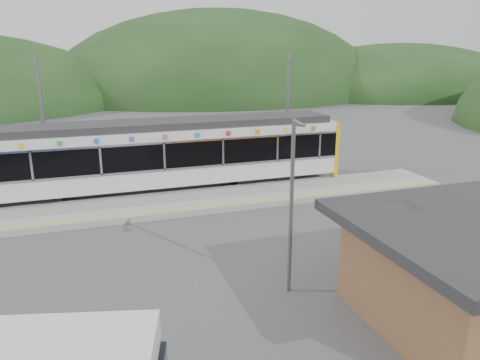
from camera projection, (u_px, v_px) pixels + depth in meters
name	position (u px, v px, depth m)	size (l,w,h in m)	color
ground	(217.00, 228.00, 19.79)	(120.00, 120.00, 0.00)	#4C4C4F
hills	(297.00, 182.00, 26.51)	(146.00, 149.00, 26.00)	#1E3D19
platform	(199.00, 201.00, 22.76)	(26.00, 3.20, 0.30)	#9E9E99
yellow_line	(205.00, 206.00, 21.53)	(26.00, 0.10, 0.01)	yellow
train	(150.00, 154.00, 24.12)	(20.44, 3.01, 3.74)	black
catenary_mast_west	(43.00, 121.00, 24.44)	(0.18, 1.80, 7.00)	slate
catenary_mast_east	(288.00, 110.00, 28.74)	(0.18, 1.80, 7.00)	slate
lamp_post	(293.00, 193.00, 13.73)	(0.37, 0.99, 5.43)	slate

